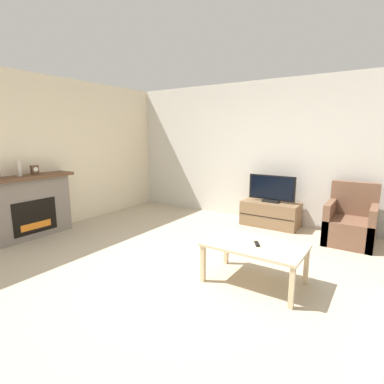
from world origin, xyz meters
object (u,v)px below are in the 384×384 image
at_px(tv, 272,190).
at_px(coffee_table, 255,249).
at_px(armchair, 350,224).
at_px(fireplace, 29,206).
at_px(remote, 257,244).
at_px(mantel_vase_centre_left, 19,168).
at_px(mantel_clock, 35,170).
at_px(tv_stand, 270,214).

height_order(tv, coffee_table, tv).
relative_size(armchair, coffee_table, 0.86).
relative_size(fireplace, remote, 9.52).
distance_m(fireplace, mantel_vase_centre_left, 0.65).
distance_m(tv, armchair, 1.42).
xyz_separation_m(mantel_vase_centre_left, mantel_clock, (0.00, 0.25, -0.05)).
bearing_deg(fireplace, remote, 8.54).
distance_m(mantel_vase_centre_left, tv, 4.29).
xyz_separation_m(armchair, coffee_table, (-0.76, -2.08, 0.11)).
distance_m(fireplace, remote, 3.77).
bearing_deg(armchair, coffee_table, -110.14).
xyz_separation_m(tv, remote, (0.61, -2.26, -0.21)).
bearing_deg(tv, fireplace, -137.85).
height_order(fireplace, tv, fireplace).
bearing_deg(remote, tv_stand, 74.97).
bearing_deg(armchair, tv, 172.59).
xyz_separation_m(mantel_vase_centre_left, tv_stand, (3.10, 2.93, -0.94)).
relative_size(tv_stand, armchair, 1.10).
xyz_separation_m(tv_stand, tv, (-0.00, -0.00, 0.46)).
bearing_deg(armchair, mantel_clock, -150.65).
bearing_deg(coffee_table, mantel_clock, -173.46).
distance_m(mantel_vase_centre_left, remote, 3.83).
relative_size(fireplace, tv, 1.65).
bearing_deg(remote, mantel_vase_centre_left, 160.02).
bearing_deg(armchair, fireplace, -149.37).
height_order(mantel_vase_centre_left, tv_stand, mantel_vase_centre_left).
bearing_deg(mantel_vase_centre_left, tv_stand, 43.39).
bearing_deg(mantel_clock, tv, 40.84).
distance_m(mantel_clock, tv, 4.12).
xyz_separation_m(tv, coffee_table, (0.59, -2.25, -0.27)).
height_order(mantel_vase_centre_left, coffee_table, mantel_vase_centre_left).
relative_size(mantel_clock, tv, 0.17).
height_order(tv_stand, tv, tv).
bearing_deg(remote, fireplace, 158.38).
xyz_separation_m(mantel_clock, tv_stand, (3.10, 2.68, -0.89)).
bearing_deg(coffee_table, tv, 104.61).
bearing_deg(mantel_clock, tv_stand, 40.86).
distance_m(coffee_table, remote, 0.07).
relative_size(tv_stand, remote, 6.89).
distance_m(mantel_clock, coffee_table, 3.78).
bearing_deg(coffee_table, remote, -12.91).
height_order(mantel_clock, tv_stand, mantel_clock).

